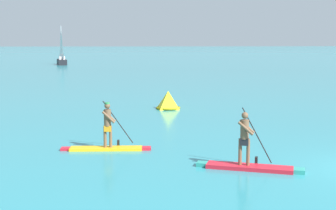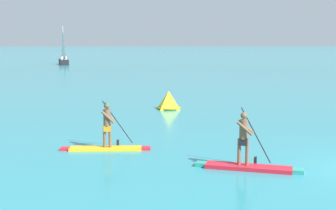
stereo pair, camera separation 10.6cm
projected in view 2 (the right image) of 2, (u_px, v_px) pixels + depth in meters
paddleboarder_near_left at (107, 138)px, 17.49m from camera, size 3.32×0.79×1.82m
paddleboarder_mid_center at (248, 158)px, 14.87m from camera, size 3.29×1.45×1.91m
race_marker_buoy at (169, 101)px, 27.57m from camera, size 1.65×1.65×1.05m
sailboat_left_horizon at (64, 59)px, 73.45m from camera, size 2.27×4.90×5.92m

